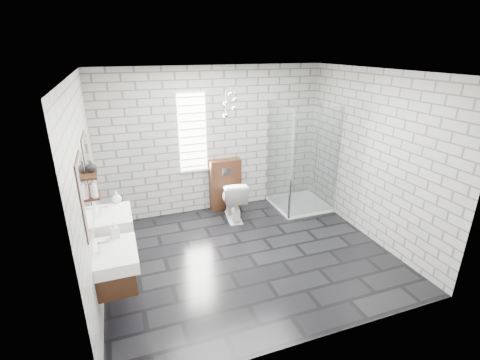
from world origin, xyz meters
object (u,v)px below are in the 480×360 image
vanity_right (111,220)px  shower_enclosure (299,185)px  vanity_left (112,258)px  toilet (233,199)px  cistern_panel (225,184)px

vanity_right → shower_enclosure: bearing=13.3°
vanity_left → toilet: vanity_left is taller
vanity_right → toilet: vanity_right is taller
vanity_right → shower_enclosure: size_ratio=0.77×
toilet → cistern_panel: bearing=-83.0°
cistern_panel → toilet: (0.00, -0.46, -0.12)m
cistern_panel → toilet: cistern_panel is taller
vanity_left → cistern_panel: vanity_left is taller
cistern_panel → shower_enclosure: bearing=-21.3°
vanity_left → shower_enclosure: bearing=27.7°
toilet → vanity_right: bearing=29.6°
vanity_left → vanity_right: bearing=90.0°
shower_enclosure → cistern_panel: bearing=158.7°
vanity_left → cistern_panel: bearing=47.9°
vanity_right → toilet: size_ratio=2.07×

